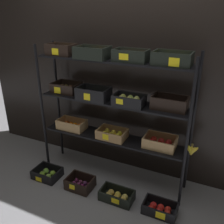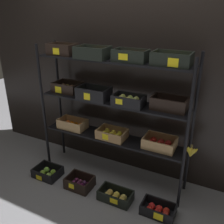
{
  "view_description": "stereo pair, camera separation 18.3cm",
  "coord_description": "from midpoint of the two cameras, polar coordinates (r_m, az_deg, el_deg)",
  "views": [
    {
      "loc": [
        -0.71,
        -2.68,
        1.48
      ],
      "look_at": [
        0.0,
        0.0,
        0.63
      ],
      "focal_mm": 30.66,
      "sensor_mm": 36.0,
      "label": 1
    },
    {
      "loc": [
        -0.53,
        -2.73,
        1.48
      ],
      "look_at": [
        0.0,
        0.0,
        0.63
      ],
      "focal_mm": 30.66,
      "sensor_mm": 36.0,
      "label": 2
    }
  ],
  "objects": [
    {
      "name": "ground_plane",
      "position": [
        3.15,
        1.69,
        -11.11
      ],
      "size": [
        10.0,
        10.0,
        0.0
      ],
      "primitive_type": "plane",
      "color": "slate"
    },
    {
      "name": "crate_ground_plum",
      "position": [
        2.74,
        -11.1,
        -14.93
      ],
      "size": [
        0.37,
        0.21,
        0.13
      ],
      "color": "black",
      "rests_on": "ground_plane"
    },
    {
      "name": "display_rack",
      "position": [
        2.89,
        2.41,
        1.51
      ],
      "size": [
        1.62,
        0.35,
        1.03
      ],
      "color": "black",
      "rests_on": "ground_plane"
    },
    {
      "name": "crate_ground_rightmost_kiwi",
      "position": [
        3.03,
        16.59,
        -11.97
      ],
      "size": [
        0.3,
        0.26,
        0.13
      ],
      "color": "black",
      "rests_on": "ground_plane"
    },
    {
      "name": "crate_ground_right_plum",
      "position": [
        2.91,
        10.07,
        -12.84
      ],
      "size": [
        0.36,
        0.21,
        0.13
      ],
      "color": "black",
      "rests_on": "ground_plane"
    },
    {
      "name": "crate_ground_apple_green",
      "position": [
        2.75,
        -3.83,
        -14.54
      ],
      "size": [
        0.32,
        0.23,
        0.13
      ],
      "color": "black",
      "rests_on": "ground_plane"
    },
    {
      "name": "banana_bunch_loose",
      "position": [
        2.97,
        16.57,
        -9.79
      ],
      "size": [
        0.14,
        0.05,
        0.12
      ],
      "color": "brown",
      "rests_on": "crate_ground_rightmost_kiwi"
    },
    {
      "name": "storefront_wall",
      "position": [
        3.18,
        0.4,
        6.54
      ],
      "size": [
        3.91,
        0.12,
        1.81
      ],
      "primitive_type": "cube",
      "color": "black",
      "rests_on": "ground_plane"
    },
    {
      "name": "crate_ground_kiwi",
      "position": [
        2.83,
        3.55,
        -13.64
      ],
      "size": [
        0.32,
        0.25,
        0.11
      ],
      "color": "black",
      "rests_on": "ground_plane"
    }
  ]
}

